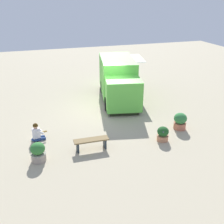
{
  "coord_description": "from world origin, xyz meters",
  "views": [
    {
      "loc": [
        -4.17,
        -13.96,
        6.25
      ],
      "look_at": [
        -0.54,
        -2.68,
        1.08
      ],
      "focal_mm": 43.89,
      "sensor_mm": 36.0,
      "label": 1
    }
  ],
  "objects_px": {
    "planter_flowering_side": "(38,152)",
    "plaza_bench": "(91,142)",
    "person_customer": "(37,133)",
    "planter_flowering_far": "(180,121)",
    "planter_flowering_near": "(163,134)",
    "food_truck": "(118,81)"
  },
  "relations": [
    {
      "from": "food_truck",
      "to": "planter_flowering_near",
      "type": "xyz_separation_m",
      "value": [
        0.15,
        -5.82,
        -0.84
      ]
    },
    {
      "from": "planter_flowering_near",
      "to": "plaza_bench",
      "type": "height_order",
      "value": "planter_flowering_near"
    },
    {
      "from": "food_truck",
      "to": "plaza_bench",
      "type": "relative_size",
      "value": 3.86
    },
    {
      "from": "person_customer",
      "to": "planter_flowering_side",
      "type": "bearing_deg",
      "value": -92.24
    },
    {
      "from": "planter_flowering_side",
      "to": "plaza_bench",
      "type": "xyz_separation_m",
      "value": [
        2.24,
        0.2,
        -0.03
      ]
    },
    {
      "from": "person_customer",
      "to": "plaza_bench",
      "type": "height_order",
      "value": "person_customer"
    },
    {
      "from": "person_customer",
      "to": "planter_flowering_side",
      "type": "distance_m",
      "value": 1.77
    },
    {
      "from": "food_truck",
      "to": "planter_flowering_near",
      "type": "height_order",
      "value": "food_truck"
    },
    {
      "from": "planter_flowering_side",
      "to": "person_customer",
      "type": "bearing_deg",
      "value": 87.76
    },
    {
      "from": "planter_flowering_near",
      "to": "person_customer",
      "type": "bearing_deg",
      "value": 161.82
    },
    {
      "from": "person_customer",
      "to": "planter_flowering_far",
      "type": "distance_m",
      "value": 6.92
    },
    {
      "from": "planter_flowering_far",
      "to": "plaza_bench",
      "type": "xyz_separation_m",
      "value": [
        -4.67,
        -0.57,
        -0.05
      ]
    },
    {
      "from": "food_truck",
      "to": "planter_flowering_side",
      "type": "distance_m",
      "value": 7.95
    },
    {
      "from": "food_truck",
      "to": "plaza_bench",
      "type": "xyz_separation_m",
      "value": [
        -3.15,
        -5.58,
        -0.81
      ]
    },
    {
      "from": "person_customer",
      "to": "planter_flowering_far",
      "type": "relative_size",
      "value": 1.03
    },
    {
      "from": "person_customer",
      "to": "plaza_bench",
      "type": "distance_m",
      "value": 2.68
    },
    {
      "from": "person_customer",
      "to": "planter_flowering_near",
      "type": "distance_m",
      "value": 5.76
    },
    {
      "from": "food_truck",
      "to": "plaza_bench",
      "type": "bearing_deg",
      "value": -119.47
    },
    {
      "from": "food_truck",
      "to": "planter_flowering_far",
      "type": "height_order",
      "value": "food_truck"
    },
    {
      "from": "planter_flowering_far",
      "to": "planter_flowering_side",
      "type": "height_order",
      "value": "planter_flowering_far"
    },
    {
      "from": "person_customer",
      "to": "planter_flowering_side",
      "type": "xyz_separation_m",
      "value": [
        -0.07,
        -1.76,
        0.05
      ]
    },
    {
      "from": "planter_flowering_far",
      "to": "plaza_bench",
      "type": "height_order",
      "value": "planter_flowering_far"
    }
  ]
}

